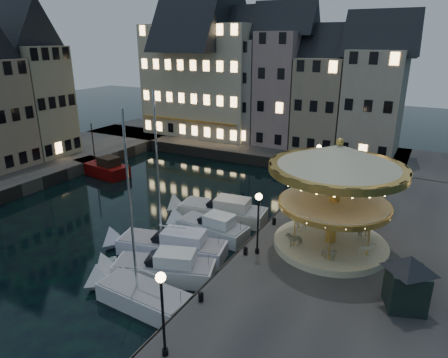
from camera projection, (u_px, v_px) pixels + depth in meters
The scene contains 29 objects.
ground at pixel (159, 251), 28.68m from camera, with size 160.00×160.00×0.00m, color black.
quay_east at pixel (378, 253), 27.20m from camera, with size 16.00×56.00×1.30m, color #474442.
quay_north at pixel (235, 144), 55.30m from camera, with size 44.00×12.00×1.30m, color #474442.
quaywall_e at pixel (269, 228), 30.78m from camera, with size 0.15×44.00×1.30m, color #47423A.
quaywall_n at pixel (228, 157), 49.43m from camera, with size 48.00×0.15×1.30m, color #47423A.
quaywall_w at pixel (20, 191), 38.17m from camera, with size 0.15×44.00×1.30m, color #47423A.
streetlamp_a at pixel (162, 303), 16.66m from camera, with size 0.44×0.44×4.17m.
streetlamp_b at pixel (258, 215), 24.97m from camera, with size 0.44×0.44×4.17m.
streetlamp_c at pixel (318, 160), 36.18m from camera, with size 0.44×0.44×4.17m.
bollard_a at pixel (201, 296), 21.05m from camera, with size 0.30×0.30×0.57m.
bollard_b at pixel (245, 250), 25.62m from camera, with size 0.30×0.30×0.57m.
bollard_c at pixel (274, 221), 29.78m from camera, with size 0.30×0.30×0.57m.
bollard_d at pixel (298, 197), 34.35m from camera, with size 0.30×0.30×0.57m.
townhouse_na at pixel (173, 86), 59.73m from camera, with size 5.50×8.00×12.80m.
townhouse_nb at pixel (204, 84), 57.13m from camera, with size 6.16×8.00×13.80m.
townhouse_nc at pixel (242, 83), 54.27m from camera, with size 6.82×8.00×14.80m.
townhouse_nd at pixel (282, 81), 51.53m from camera, with size 5.50×8.00×15.80m.
townhouse_ne at pixel (323, 95), 49.60m from camera, with size 6.16×8.00×12.80m.
townhouse_nf at pixel (375, 94), 46.73m from camera, with size 6.82×8.00×13.80m.
townhouse_wc at pixel (33, 93), 46.58m from camera, with size 8.80×5.50×14.20m.
hotel_corner at pixel (204, 73), 56.61m from camera, with size 17.60×9.00×16.80m.
motorboat_a at pixel (138, 295), 22.89m from camera, with size 6.79×2.53×11.25m.
motorboat_b at pixel (158, 269), 25.31m from camera, with size 7.34×4.26×2.15m.
motorboat_c at pixel (167, 245), 28.12m from camera, with size 8.73×3.96×11.56m.
motorboat_d at pixel (208, 227), 30.87m from camera, with size 6.66×2.62×2.15m.
motorboat_e at pixel (218, 211), 33.84m from camera, with size 8.44×3.33×2.15m.
red_fishing_boat at pixel (102, 168), 44.80m from camera, with size 7.45×3.50×5.85m.
carousel at pixel (337, 178), 24.99m from camera, with size 8.52×8.52×7.46m.
ticket_kiosk at pixel (409, 273), 20.02m from camera, with size 2.91×2.91×3.41m.
Camera 1 is at (16.10, -20.10, 14.43)m, focal length 32.00 mm.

